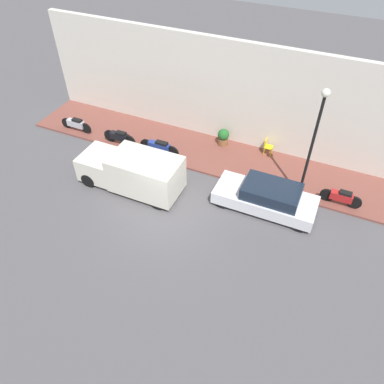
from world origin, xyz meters
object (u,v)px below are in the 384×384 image
(streetlamp, at_px, (315,132))
(potted_plant, at_px, (223,137))
(motorcycle_black, at_px, (120,137))
(delivery_van, at_px, (132,171))
(motorcycle_blue, at_px, (159,147))
(cafe_chair, at_px, (267,146))
(motorcycle_red, at_px, (341,197))
(scooter_silver, at_px, (76,124))
(parked_car, at_px, (267,197))

(streetlamp, height_order, potted_plant, streetlamp)
(motorcycle_black, distance_m, streetlamp, 9.91)
(delivery_van, distance_m, motorcycle_blue, 2.63)
(motorcycle_blue, xyz_separation_m, cafe_chair, (2.26, -4.96, 0.05))
(delivery_van, relative_size, motorcycle_red, 2.71)
(motorcycle_red, bearing_deg, motorcycle_blue, 89.99)
(motorcycle_red, xyz_separation_m, streetlamp, (-0.13, 1.74, 2.95))
(motorcycle_red, height_order, scooter_silver, motorcycle_red)
(motorcycle_red, xyz_separation_m, cafe_chair, (2.26, 3.93, 0.08))
(streetlamp, bearing_deg, motorcycle_blue, 88.92)
(parked_car, distance_m, potted_plant, 4.86)
(motorcycle_black, distance_m, cafe_chair, 7.63)
(motorcycle_blue, bearing_deg, parked_car, -103.64)
(delivery_van, distance_m, cafe_chair, 6.95)
(delivery_van, bearing_deg, cafe_chair, -45.64)
(motorcycle_red, bearing_deg, potted_plant, 71.37)
(motorcycle_blue, relative_size, cafe_chair, 2.52)
(scooter_silver, bearing_deg, streetlamp, -90.92)
(motorcycle_black, xyz_separation_m, cafe_chair, (2.31, -7.27, 0.06))
(motorcycle_black, relative_size, scooter_silver, 0.98)
(motorcycle_black, relative_size, cafe_chair, 2.18)
(motorcycle_blue, height_order, motorcycle_black, motorcycle_blue)
(parked_car, distance_m, motorcycle_red, 3.27)
(streetlamp, distance_m, cafe_chair, 4.33)
(motorcycle_black, height_order, scooter_silver, motorcycle_black)
(delivery_van, height_order, scooter_silver, delivery_van)
(parked_car, height_order, cafe_chair, parked_car)
(cafe_chair, bearing_deg, potted_plant, 93.74)
(potted_plant, bearing_deg, delivery_van, 150.58)
(delivery_van, bearing_deg, potted_plant, -29.42)
(delivery_van, xyz_separation_m, streetlamp, (2.47, -7.16, 2.53))
(motorcycle_black, xyz_separation_m, streetlamp, (-0.08, -9.46, 2.93))
(parked_car, distance_m, motorcycle_blue, 6.14)
(motorcycle_blue, distance_m, cafe_chair, 5.45)
(streetlamp, bearing_deg, delivery_van, 109.00)
(parked_car, height_order, delivery_van, delivery_van)
(scooter_silver, relative_size, streetlamp, 0.36)
(motorcycle_red, relative_size, motorcycle_black, 0.95)
(motorcycle_blue, xyz_separation_m, potted_plant, (2.11, -2.64, 0.03))
(motorcycle_red, bearing_deg, delivery_van, 106.28)
(parked_car, xyz_separation_m, motorcycle_blue, (1.45, 5.96, -0.08))
(delivery_van, relative_size, potted_plant, 5.25)
(scooter_silver, height_order, potted_plant, potted_plant)
(streetlamp, relative_size, potted_plant, 5.71)
(parked_car, xyz_separation_m, scooter_silver, (1.51, 11.14, -0.11))
(parked_car, bearing_deg, streetlamp, -42.18)
(delivery_van, bearing_deg, motorcycle_blue, -0.21)
(motorcycle_blue, xyz_separation_m, motorcycle_black, (-0.06, 2.31, -0.01))
(potted_plant, bearing_deg, motorcycle_black, 113.57)
(cafe_chair, bearing_deg, scooter_silver, 102.21)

